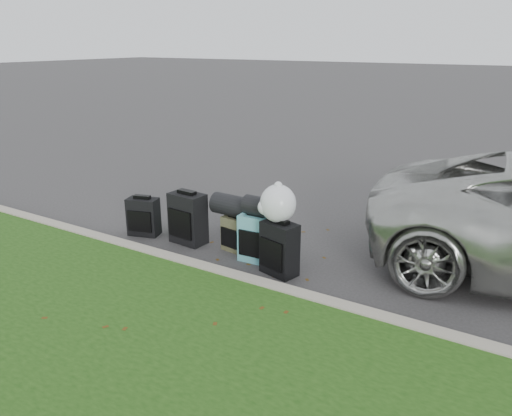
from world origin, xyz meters
The scene contains 12 objects.
ground centered at (0.00, 0.00, 0.00)m, with size 120.00×120.00×0.00m, color #383535.
curb centered at (0.00, -1.00, 0.07)m, with size 120.00×0.18×0.15m, color #9E937F.
suitcase_small_black centered at (-1.73, -0.35, 0.28)m, with size 0.45×0.25×0.57m, color black.
suitcase_large_black_left centered at (-0.97, -0.24, 0.37)m, with size 0.51×0.31×0.73m, color black.
suitcase_olive centered at (-0.24, -0.13, 0.24)m, with size 0.35×0.22×0.48m, color #403F28.
suitcase_teal centered at (0.20, -0.26, 0.32)m, with size 0.44×0.26×0.63m, color teal.
suitcase_large_black_right centered at (0.64, -0.45, 0.34)m, with size 0.45×0.27×0.67m, color black.
tote_green centered at (-1.37, 0.10, 0.16)m, with size 0.28×0.23×0.32m, color #197425.
tote_navy centered at (-0.56, 0.62, 0.16)m, with size 0.30×0.24×0.33m, color #1F1752.
duffel_left centered at (-0.32, -0.09, 0.63)m, with size 0.30×0.30×0.55m, color black.
duffel_right centered at (0.25, -0.25, 0.76)m, with size 0.26×0.26×0.46m, color black.
trash_bag centered at (0.58, -0.40, 0.90)m, with size 0.45×0.45×0.45m, color white.
Camera 1 is at (3.37, -5.44, 2.79)m, focal length 35.00 mm.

